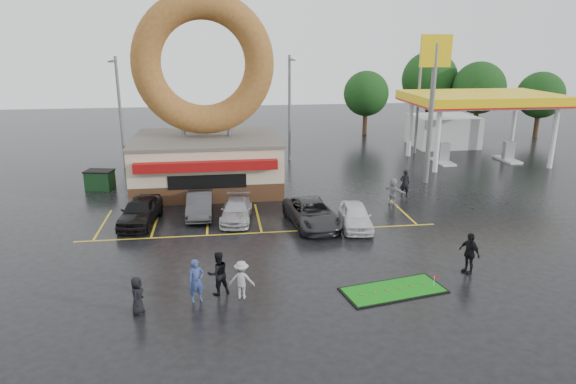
{
  "coord_description": "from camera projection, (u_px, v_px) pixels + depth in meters",
  "views": [
    {
      "loc": [
        -2.15,
        -23.1,
        10.3
      ],
      "look_at": [
        1.51,
        3.71,
        2.2
      ],
      "focal_mm": 32.0,
      "sensor_mm": 36.0,
      "label": 1
    }
  ],
  "objects": [
    {
      "name": "tree_far_d",
      "position": [
        366.0,
        94.0,
        56.05
      ],
      "size": [
        4.9,
        4.9,
        7.0
      ],
      "color": "#332114",
      "rests_on": "ground"
    },
    {
      "name": "tree_far_a",
      "position": [
        479.0,
        88.0,
        55.52
      ],
      "size": [
        5.6,
        5.6,
        8.0
      ],
      "color": "#332114",
      "rests_on": "ground"
    },
    {
      "name": "tree_far_c",
      "position": [
        430.0,
        79.0,
        58.61
      ],
      "size": [
        6.3,
        6.3,
        9.0
      ],
      "color": "#332114",
      "rests_on": "ground"
    },
    {
      "name": "dumpster",
      "position": [
        100.0,
        180.0,
        36.44
      ],
      "size": [
        2.02,
        1.56,
        1.3
      ],
      "primitive_type": "cube",
      "rotation": [
        0.0,
        0.0,
        -0.22
      ],
      "color": "#18401E",
      "rests_on": "ground"
    },
    {
      "name": "streetlight_left",
      "position": [
        120.0,
        110.0,
        41.4
      ],
      "size": [
        0.4,
        2.21,
        9.0
      ],
      "color": "slate",
      "rests_on": "ground"
    },
    {
      "name": "donut_shop",
      "position": [
        206.0,
        126.0,
        35.8
      ],
      "size": [
        10.2,
        8.7,
        13.5
      ],
      "color": "#472B19",
      "rests_on": "ground"
    },
    {
      "name": "car_silver",
      "position": [
        236.0,
        210.0,
        30.15
      ],
      "size": [
        2.2,
        4.4,
        1.23
      ],
      "primitive_type": "imported",
      "rotation": [
        0.0,
        0.0,
        -0.12
      ],
      "color": "#A5A5AA",
      "rests_on": "ground"
    },
    {
      "name": "gas_station",
      "position": [
        464.0,
        114.0,
        46.57
      ],
      "size": [
        12.3,
        13.65,
        5.9
      ],
      "color": "silver",
      "rests_on": "ground"
    },
    {
      "name": "person_bystander",
      "position": [
        137.0,
        296.0,
        19.83
      ],
      "size": [
        0.57,
        0.8,
        1.54
      ],
      "primitive_type": "imported",
      "rotation": [
        0.0,
        0.0,
        1.45
      ],
      "color": "black",
      "rests_on": "ground"
    },
    {
      "name": "person_walker_far",
      "position": [
        405.0,
        183.0,
        34.69
      ],
      "size": [
        0.7,
        0.48,
        1.84
      ],
      "primitive_type": "imported",
      "rotation": [
        0.0,
        0.0,
        3.08
      ],
      "color": "black",
      "rests_on": "ground"
    },
    {
      "name": "car_dgrey",
      "position": [
        200.0,
        205.0,
        30.91
      ],
      "size": [
        1.53,
        4.29,
        1.41
      ],
      "primitive_type": "imported",
      "rotation": [
        0.0,
        0.0,
        -0.01
      ],
      "color": "#302F32",
      "rests_on": "ground"
    },
    {
      "name": "person_cameraman",
      "position": [
        469.0,
        253.0,
        23.3
      ],
      "size": [
        0.85,
        1.22,
        1.93
      ],
      "primitive_type": "imported",
      "rotation": [
        0.0,
        0.0,
        -1.2
      ],
      "color": "black",
      "rests_on": "ground"
    },
    {
      "name": "car_black",
      "position": [
        140.0,
        211.0,
        29.54
      ],
      "size": [
        2.45,
        4.83,
        1.58
      ],
      "primitive_type": "imported",
      "rotation": [
        0.0,
        0.0,
        -0.13
      ],
      "color": "black",
      "rests_on": "ground"
    },
    {
      "name": "ground",
      "position": [
        268.0,
        258.0,
        25.16
      ],
      "size": [
        120.0,
        120.0,
        0.0
      ],
      "primitive_type": "plane",
      "color": "black",
      "rests_on": "ground"
    },
    {
      "name": "car_white",
      "position": [
        355.0,
        216.0,
        28.98
      ],
      "size": [
        2.07,
        4.2,
        1.38
      ],
      "primitive_type": "imported",
      "rotation": [
        0.0,
        0.0,
        -0.11
      ],
      "color": "silver",
      "rests_on": "ground"
    },
    {
      "name": "putting_green",
      "position": [
        393.0,
        290.0,
        21.83
      ],
      "size": [
        4.68,
        2.72,
        0.55
      ],
      "color": "black",
      "rests_on": "ground"
    },
    {
      "name": "car_grey",
      "position": [
        312.0,
        213.0,
        29.31
      ],
      "size": [
        3.04,
        5.46,
        1.44
      ],
      "primitive_type": "imported",
      "rotation": [
        0.0,
        0.0,
        0.13
      ],
      "color": "#2C2C2E",
      "rests_on": "ground"
    },
    {
      "name": "person_blackjkt",
      "position": [
        218.0,
        273.0,
        21.33
      ],
      "size": [
        1.11,
        0.99,
        1.89
      ],
      "primitive_type": "imported",
      "rotation": [
        0.0,
        0.0,
        3.5
      ],
      "color": "black",
      "rests_on": "ground"
    },
    {
      "name": "person_hoodie",
      "position": [
        242.0,
        280.0,
        21.02
      ],
      "size": [
        1.15,
        0.79,
        1.64
      ],
      "primitive_type": "imported",
      "rotation": [
        0.0,
        0.0,
        2.96
      ],
      "color": "#969698",
      "rests_on": "ground"
    },
    {
      "name": "streetlight_mid",
      "position": [
        290.0,
        105.0,
        44.16
      ],
      "size": [
        0.4,
        2.21,
        9.0
      ],
      "color": "slate",
      "rests_on": "ground"
    },
    {
      "name": "shell_sign",
      "position": [
        433.0,
        82.0,
        36.12
      ],
      "size": [
        2.2,
        0.36,
        10.6
      ],
      "color": "slate",
      "rests_on": "ground"
    },
    {
      "name": "streetlight_right",
      "position": [
        419.0,
        102.0,
        46.67
      ],
      "size": [
        0.4,
        2.21,
        9.0
      ],
      "color": "slate",
      "rests_on": "ground"
    },
    {
      "name": "person_walker_near",
      "position": [
        393.0,
        191.0,
        32.99
      ],
      "size": [
        1.2,
        1.67,
        1.74
      ],
      "primitive_type": "imported",
      "rotation": [
        0.0,
        0.0,
        2.04
      ],
      "color": "gray",
      "rests_on": "ground"
    },
    {
      "name": "person_blue",
      "position": [
        196.0,
        281.0,
        20.74
      ],
      "size": [
        0.76,
        0.62,
        1.81
      ],
      "primitive_type": "imported",
      "rotation": [
        0.0,
        0.0,
        0.31
      ],
      "color": "navy",
      "rests_on": "ground"
    },
    {
      "name": "tree_far_b",
      "position": [
        541.0,
        95.0,
        54.58
      ],
      "size": [
        4.9,
        4.9,
        7.0
      ],
      "color": "#332114",
      "rests_on": "ground"
    }
  ]
}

